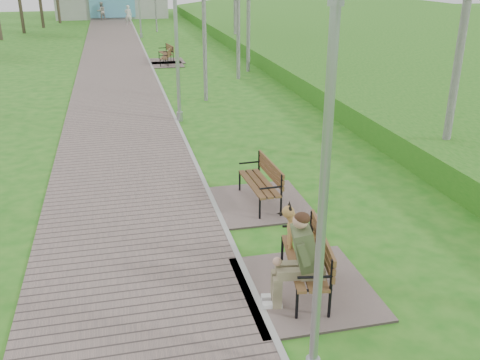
% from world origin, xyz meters
% --- Properties ---
extents(walkway, '(3.50, 67.00, 0.04)m').
position_xyz_m(walkway, '(-1.75, 21.50, 0.02)').
color(walkway, '#6F5F5A').
rests_on(walkway, ground).
extents(kerb, '(0.10, 67.00, 0.05)m').
position_xyz_m(kerb, '(0.00, 21.50, 0.03)').
color(kerb, '#999993').
rests_on(kerb, ground).
extents(embankment, '(14.00, 70.00, 1.60)m').
position_xyz_m(embankment, '(12.00, 20.00, 0.00)').
color(embankment, '#57952D').
rests_on(embankment, ground).
extents(bench_main, '(1.99, 2.21, 1.74)m').
position_xyz_m(bench_main, '(0.72, 3.36, 0.49)').
color(bench_main, '#6F5F5A').
rests_on(bench_main, ground).
extents(bench_second, '(1.89, 2.10, 1.16)m').
position_xyz_m(bench_second, '(0.94, 6.64, 0.22)').
color(bench_second, '#6F5F5A').
rests_on(bench_second, ground).
extents(bench_third, '(1.60, 1.78, 0.98)m').
position_xyz_m(bench_third, '(0.74, 23.84, 0.18)').
color(bench_third, '#6F5F5A').
rests_on(bench_third, ground).
extents(bench_far, '(1.71, 1.90, 1.05)m').
position_xyz_m(bench_far, '(0.87, 24.91, 0.19)').
color(bench_far, '#6F5F5A').
rests_on(bench_far, ground).
extents(lamp_post_near, '(0.18, 0.18, 4.57)m').
position_xyz_m(lamp_post_near, '(0.25, 1.59, 2.14)').
color(lamp_post_near, '#9C9EA4').
rests_on(lamp_post_near, ground).
extents(lamp_post_second, '(0.20, 0.20, 5.16)m').
position_xyz_m(lamp_post_second, '(0.12, 13.46, 2.41)').
color(lamp_post_second, '#9C9EA4').
rests_on(lamp_post_second, ground).
extents(lamp_post_third, '(0.20, 0.20, 5.18)m').
position_xyz_m(lamp_post_third, '(0.19, 34.94, 2.42)').
color(lamp_post_third, '#9C9EA4').
rests_on(lamp_post_third, ground).
extents(pedestrian_near, '(0.64, 0.48, 1.59)m').
position_xyz_m(pedestrian_near, '(-0.30, 43.65, 0.79)').
color(pedestrian_near, silver).
rests_on(pedestrian_near, ground).
extents(pedestrian_far, '(0.91, 0.80, 1.59)m').
position_xyz_m(pedestrian_far, '(-2.49, 47.92, 0.80)').
color(pedestrian_far, '#9E998A').
rests_on(pedestrian_far, ground).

